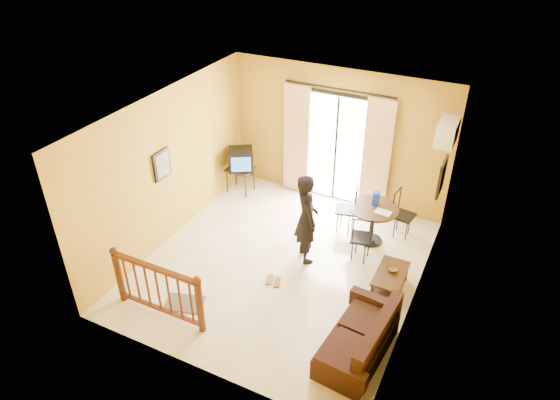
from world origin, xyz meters
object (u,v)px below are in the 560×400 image
at_px(coffee_table, 390,279).
at_px(dining_table, 373,215).
at_px(standing_person, 306,219).
at_px(television, 241,159).
at_px(sofa, 361,341).

bearing_deg(coffee_table, dining_table, 120.23).
xyz_separation_m(dining_table, standing_person, (-0.89, -0.99, 0.25)).
bearing_deg(dining_table, standing_person, -132.19).
distance_m(television, dining_table, 3.08).
bearing_deg(coffee_table, sofa, -90.08).
bearing_deg(television, dining_table, -40.44).
height_order(television, coffee_table, television).
relative_size(dining_table, standing_person, 0.53).
xyz_separation_m(dining_table, sofa, (0.68, -2.66, -0.31)).
distance_m(coffee_table, sofa, 1.50).
height_order(coffee_table, standing_person, standing_person).
relative_size(dining_table, coffee_table, 1.08).
bearing_deg(sofa, dining_table, 109.80).
relative_size(television, coffee_table, 0.81).
distance_m(coffee_table, standing_person, 1.69).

